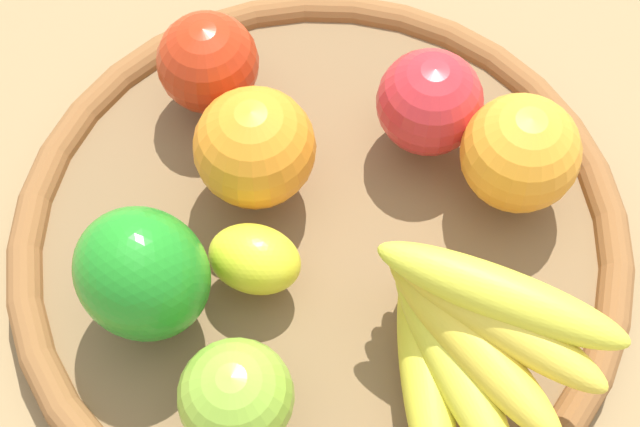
% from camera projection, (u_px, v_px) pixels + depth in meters
% --- Properties ---
extents(ground_plane, '(2.40, 2.40, 0.00)m').
position_uv_depth(ground_plane, '(320.00, 249.00, 0.66)').
color(ground_plane, olive).
rests_on(ground_plane, ground).
extents(basket, '(0.43, 0.43, 0.03)m').
position_uv_depth(basket, '(320.00, 239.00, 0.65)').
color(basket, brown).
rests_on(basket, ground_plane).
extents(orange_1, '(0.10, 0.10, 0.08)m').
position_uv_depth(orange_1, '(251.00, 151.00, 0.61)').
color(orange_1, orange).
rests_on(orange_1, basket).
extents(apple_0, '(0.09, 0.09, 0.07)m').
position_uv_depth(apple_0, '(430.00, 102.00, 0.64)').
color(apple_0, red).
rests_on(apple_0, basket).
extents(banana_bunch, '(0.16, 0.15, 0.09)m').
position_uv_depth(banana_bunch, '(467.00, 338.00, 0.55)').
color(banana_bunch, yellow).
rests_on(banana_bunch, basket).
extents(bell_pepper, '(0.10, 0.10, 0.10)m').
position_uv_depth(bell_pepper, '(142.00, 274.00, 0.56)').
color(bell_pepper, '#218F22').
rests_on(bell_pepper, basket).
extents(apple_2, '(0.10, 0.10, 0.07)m').
position_uv_depth(apple_2, '(208.00, 62.00, 0.65)').
color(apple_2, red).
rests_on(apple_2, basket).
extents(orange_0, '(0.11, 0.11, 0.08)m').
position_uv_depth(orange_0, '(520.00, 153.00, 0.61)').
color(orange_0, orange).
rests_on(orange_0, basket).
extents(apple_1, '(0.08, 0.08, 0.07)m').
position_uv_depth(apple_1, '(236.00, 396.00, 0.54)').
color(apple_1, '#88B734').
rests_on(apple_1, basket).
extents(lemon_0, '(0.07, 0.07, 0.05)m').
position_uv_depth(lemon_0, '(255.00, 259.00, 0.60)').
color(lemon_0, yellow).
rests_on(lemon_0, basket).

